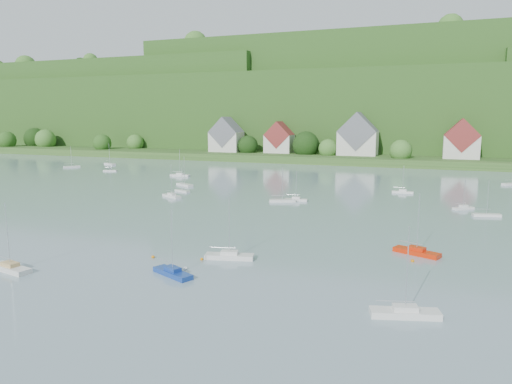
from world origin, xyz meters
TOP-DOWN VIEW (x-y plane):
  - far_shore_strip at (0.00, 200.00)m, footprint 600.00×60.00m
  - forested_ridge at (0.39, 268.57)m, footprint 620.00×181.22m
  - village_building_0 at (-55.00, 187.00)m, footprint 14.00×10.40m
  - village_building_1 at (-30.00, 189.00)m, footprint 12.00×9.36m
  - village_building_2 at (5.00, 188.00)m, footprint 16.00×11.44m
  - village_building_3 at (45.00, 186.00)m, footprint 13.00×10.40m
  - near_sailboat_1 at (5.84, 34.28)m, footprint 6.26×4.06m
  - near_sailboat_2 at (-14.24, 28.62)m, footprint 6.74×3.07m
  - near_sailboat_3 at (9.60, 42.99)m, footprint 6.87×3.36m
  - near_sailboat_4 at (33.20, 31.67)m, footprint 6.94×3.62m
  - near_sailboat_5 at (33.51, 54.14)m, footprint 6.67×4.23m
  - mooring_buoy_0 at (-0.47, 39.74)m, footprint 0.47×0.47m
  - mooring_buoy_1 at (6.18, 36.90)m, footprint 0.47×0.47m
  - mooring_buoy_2 at (33.14, 50.34)m, footprint 0.47×0.47m
  - mooring_buoy_3 at (6.29, 41.18)m, footprint 0.43×0.43m
  - far_sailboat_cluster at (8.24, 114.30)m, footprint 203.46×69.16m

SIDE VIEW (x-z plane):
  - mooring_buoy_0 at x=-0.47m, z-range -0.23..0.23m
  - mooring_buoy_1 at x=6.18m, z-range -0.24..0.24m
  - mooring_buoy_2 at x=33.14m, z-range -0.24..0.24m
  - mooring_buoy_3 at x=6.29m, z-range -0.21..0.21m
  - far_sailboat_cluster at x=8.24m, z-range -3.98..4.73m
  - near_sailboat_1 at x=5.84m, z-range -3.67..4.56m
  - near_sailboat_5 at x=33.51m, z-range -3.92..4.83m
  - near_sailboat_2 at x=-14.24m, z-range -3.93..4.85m
  - near_sailboat_3 at x=9.60m, z-range -4.01..4.93m
  - near_sailboat_4 at x=33.20m, z-range -4.05..4.98m
  - far_shore_strip at x=0.00m, z-range 0.00..3.00m
  - village_building_1 at x=-30.00m, z-range 1.75..15.75m
  - village_building_3 at x=45.00m, z-range 1.68..17.18m
  - village_building_0 at x=-55.00m, z-range 1.51..17.51m
  - village_building_2 at x=5.00m, z-range 1.27..19.27m
  - forested_ridge at x=0.39m, z-range -12.06..57.83m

